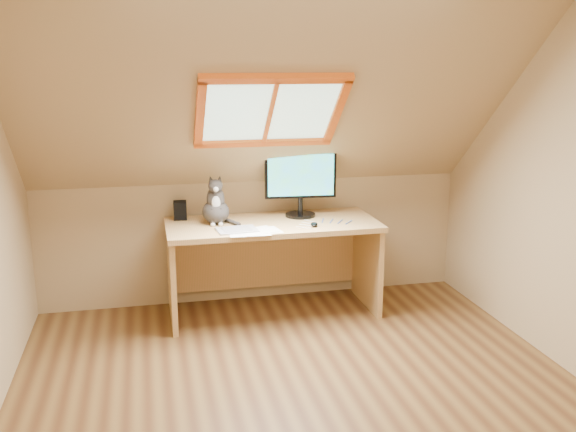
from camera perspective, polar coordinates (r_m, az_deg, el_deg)
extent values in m
plane|color=brown|center=(3.97, 1.59, -16.01)|extent=(3.50, 3.50, 0.00)
cube|color=tan|center=(1.96, 14.76, -9.76)|extent=(3.50, 0.02, 2.40)
cube|color=tan|center=(5.36, -3.00, -2.17)|extent=(3.50, 0.02, 1.00)
cube|color=tan|center=(4.40, -1.45, 10.25)|extent=(3.50, 1.56, 1.41)
cube|color=#B2E0CC|center=(4.48, -1.64, 9.42)|extent=(0.90, 0.53, 0.48)
cube|color=orange|center=(4.48, -1.64, 9.42)|extent=(1.02, 0.64, 0.59)
cube|color=tan|center=(4.97, -1.39, -0.77)|extent=(1.63, 0.71, 0.04)
cube|color=tan|center=(4.98, -10.29, -5.40)|extent=(0.04, 0.64, 0.70)
cube|color=tan|center=(5.27, 7.05, -4.21)|extent=(0.04, 0.64, 0.70)
cube|color=tan|center=(5.38, -2.06, -3.76)|extent=(1.53, 0.03, 0.49)
cylinder|color=black|center=(5.14, 1.10, 0.10)|extent=(0.24, 0.24, 0.02)
cylinder|color=black|center=(5.13, 1.10, 0.93)|extent=(0.04, 0.04, 0.13)
cube|color=black|center=(5.08, 1.11, 3.69)|extent=(0.57, 0.09, 0.37)
cube|color=blue|center=(5.05, 1.17, 3.64)|extent=(0.52, 0.05, 0.33)
ellipsoid|color=#3D3836|center=(4.94, -6.44, 0.38)|extent=(0.22, 0.26, 0.18)
ellipsoid|color=#3D3836|center=(4.90, -6.46, 1.52)|extent=(0.14, 0.14, 0.19)
ellipsoid|color=silver|center=(4.85, -6.41, 1.14)|extent=(0.07, 0.04, 0.11)
ellipsoid|color=#3D3836|center=(4.84, -6.47, 2.67)|extent=(0.11, 0.10, 0.10)
sphere|color=silver|center=(4.80, -6.43, 2.37)|extent=(0.04, 0.04, 0.04)
cone|color=#3D3836|center=(4.85, -6.89, 3.28)|extent=(0.05, 0.05, 0.06)
cone|color=#3D3836|center=(4.85, -6.10, 3.31)|extent=(0.05, 0.05, 0.06)
cube|color=black|center=(5.10, -9.56, 0.51)|extent=(0.11, 0.11, 0.15)
cube|color=#B2B2B7|center=(4.72, -4.56, -1.25)|extent=(0.31, 0.24, 0.01)
ellipsoid|color=black|center=(4.83, 2.34, -0.75)|extent=(0.08, 0.11, 0.03)
cube|color=white|center=(4.69, -2.45, -1.39)|extent=(0.33, 0.27, 0.00)
cube|color=white|center=(4.69, -2.45, -1.37)|extent=(0.32, 0.24, 0.00)
cube|color=white|center=(4.69, -2.45, -1.36)|extent=(0.35, 0.30, 0.00)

